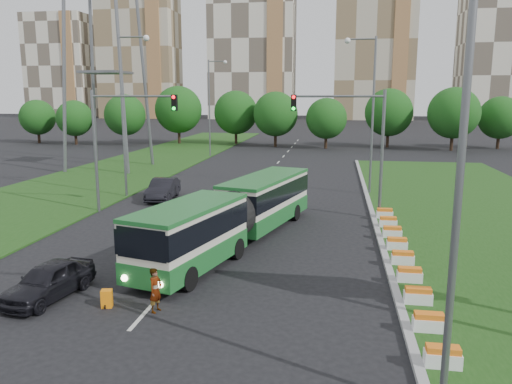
% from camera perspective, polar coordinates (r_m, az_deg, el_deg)
% --- Properties ---
extents(ground, '(360.00, 360.00, 0.00)m').
position_cam_1_polar(ground, '(23.09, -0.29, -8.35)').
color(ground, black).
rests_on(ground, ground).
extents(grass_median, '(14.00, 60.00, 0.15)m').
position_cam_1_polar(grass_median, '(31.88, 26.08, -3.90)').
color(grass_median, '#1B4413').
rests_on(grass_median, ground).
extents(median_kerb, '(0.30, 60.00, 0.18)m').
position_cam_1_polar(median_kerb, '(30.55, 13.51, -3.66)').
color(median_kerb, '#9C9C9C').
rests_on(median_kerb, ground).
extents(left_verge, '(12.00, 110.00, 0.10)m').
position_cam_1_polar(left_verge, '(51.81, -15.62, 2.11)').
color(left_verge, '#1B4413').
rests_on(left_verge, ground).
extents(lane_markings, '(0.20, 100.00, 0.01)m').
position_cam_1_polar(lane_markings, '(42.70, 0.11, 0.64)').
color(lane_markings, beige).
rests_on(lane_markings, ground).
extents(flower_planters, '(1.10, 18.10, 0.60)m').
position_cam_1_polar(flower_planters, '(23.63, 16.42, -7.19)').
color(flower_planters, white).
rests_on(flower_planters, grass_median).
extents(traffic_mast_median, '(5.76, 0.32, 8.00)m').
position_cam_1_polar(traffic_mast_median, '(31.61, 11.36, 6.59)').
color(traffic_mast_median, slate).
rests_on(traffic_mast_median, ground).
extents(traffic_mast_left, '(5.76, 0.32, 8.00)m').
position_cam_1_polar(traffic_mast_left, '(33.61, -15.54, 6.66)').
color(traffic_mast_left, slate).
rests_on(traffic_mast_left, ground).
extents(street_lamps, '(36.00, 60.00, 12.00)m').
position_cam_1_polar(street_lamps, '(32.22, -2.69, 8.03)').
color(street_lamps, slate).
rests_on(street_lamps, ground).
extents(tree_line, '(120.00, 8.00, 9.00)m').
position_cam_1_polar(tree_line, '(76.84, 14.04, 8.27)').
color(tree_line, '#165216').
rests_on(tree_line, ground).
extents(apartment_tower_west, '(26.00, 15.00, 48.00)m').
position_cam_1_polar(apartment_tower_west, '(185.42, -13.15, 15.71)').
color(apartment_tower_west, beige).
rests_on(apartment_tower_west, ground).
extents(apartment_tower_cwest, '(28.00, 15.00, 52.00)m').
position_cam_1_polar(apartment_tower_cwest, '(174.83, -0.38, 16.95)').
color(apartment_tower_cwest, silver).
rests_on(apartment_tower_cwest, ground).
extents(apartment_tower_ceast, '(25.00, 15.00, 50.00)m').
position_cam_1_polar(apartment_tower_ceast, '(172.76, 13.39, 16.41)').
color(apartment_tower_ceast, beige).
rests_on(apartment_tower_ceast, ground).
extents(apartment_tower_east, '(27.00, 15.00, 47.00)m').
position_cam_1_polar(apartment_tower_east, '(179.75, 26.63, 14.87)').
color(apartment_tower_east, silver).
rests_on(apartment_tower_east, ground).
extents(midrise_west, '(22.00, 14.00, 36.00)m').
position_cam_1_polar(midrise_west, '(198.07, -21.36, 13.19)').
color(midrise_west, silver).
rests_on(midrise_west, ground).
extents(articulated_bus, '(2.48, 15.94, 2.62)m').
position_cam_1_polar(articulated_bus, '(25.95, -2.69, -2.49)').
color(articulated_bus, beige).
rests_on(articulated_bus, ground).
extents(car_left_near, '(2.32, 4.31, 1.39)m').
position_cam_1_polar(car_left_near, '(20.86, -22.63, -9.34)').
color(car_left_near, black).
rests_on(car_left_near, ground).
extents(car_left_far, '(2.07, 4.86, 1.56)m').
position_cam_1_polar(car_left_far, '(37.87, -10.58, 0.33)').
color(car_left_far, black).
rests_on(car_left_far, ground).
extents(pedestrian, '(0.54, 0.68, 1.63)m').
position_cam_1_polar(pedestrian, '(18.46, -11.41, -10.93)').
color(pedestrian, gray).
rests_on(pedestrian, ground).
extents(shopping_trolley, '(0.38, 0.41, 0.66)m').
position_cam_1_polar(shopping_trolley, '(19.43, -16.68, -11.59)').
color(shopping_trolley, orange).
rests_on(shopping_trolley, ground).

